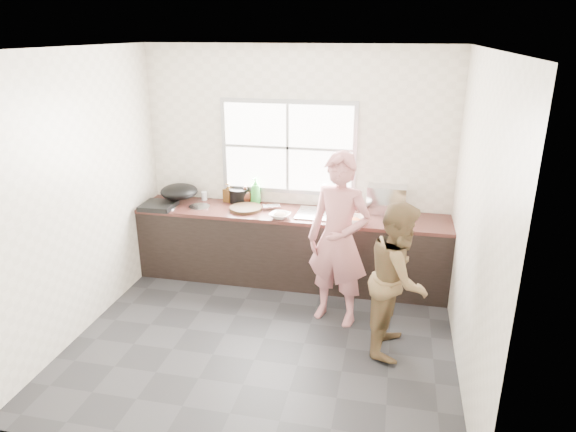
% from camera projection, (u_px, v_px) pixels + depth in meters
% --- Properties ---
extents(floor, '(3.60, 3.20, 0.01)m').
position_uv_depth(floor, '(264.00, 339.00, 5.01)').
color(floor, '#262629').
rests_on(floor, ground).
extents(ceiling, '(3.60, 3.20, 0.01)m').
position_uv_depth(ceiling, '(259.00, 47.00, 4.08)').
color(ceiling, silver).
rests_on(ceiling, wall_back).
extents(wall_back, '(3.60, 0.01, 2.70)m').
position_uv_depth(wall_back, '(297.00, 164.00, 6.02)').
color(wall_back, silver).
rests_on(wall_back, ground).
extents(wall_left, '(0.01, 3.20, 2.70)m').
position_uv_depth(wall_left, '(79.00, 195.00, 4.90)').
color(wall_left, beige).
rests_on(wall_left, ground).
extents(wall_right, '(0.01, 3.20, 2.70)m').
position_uv_depth(wall_right, '(475.00, 223.00, 4.19)').
color(wall_right, silver).
rests_on(wall_right, ground).
extents(wall_front, '(3.60, 0.01, 2.70)m').
position_uv_depth(wall_front, '(193.00, 294.00, 3.07)').
color(wall_front, beige).
rests_on(wall_front, ground).
extents(cabinet, '(3.60, 0.62, 0.82)m').
position_uv_depth(cabinet, '(291.00, 248.00, 6.05)').
color(cabinet, black).
rests_on(cabinet, floor).
extents(countertop, '(3.60, 0.64, 0.04)m').
position_uv_depth(countertop, '(291.00, 214.00, 5.91)').
color(countertop, '#3D1E18').
rests_on(countertop, cabinet).
extents(sink, '(0.55, 0.45, 0.02)m').
position_uv_depth(sink, '(321.00, 214.00, 5.83)').
color(sink, silver).
rests_on(sink, countertop).
extents(faucet, '(0.02, 0.02, 0.30)m').
position_uv_depth(faucet, '(324.00, 197.00, 5.96)').
color(faucet, silver).
rests_on(faucet, countertop).
extents(window_frame, '(1.60, 0.05, 1.10)m').
position_uv_depth(window_frame, '(288.00, 147.00, 5.96)').
color(window_frame, '#9EA0A5').
rests_on(window_frame, wall_back).
extents(window_glazing, '(1.50, 0.01, 1.00)m').
position_uv_depth(window_glazing, '(288.00, 148.00, 5.94)').
color(window_glazing, white).
rests_on(window_glazing, window_frame).
extents(woman, '(0.69, 0.55, 1.65)m').
position_uv_depth(woman, '(338.00, 246.00, 5.08)').
color(woman, '#C8787A').
rests_on(woman, floor).
extents(person_side, '(0.63, 0.76, 1.44)m').
position_uv_depth(person_side, '(399.00, 278.00, 4.64)').
color(person_side, brown).
rests_on(person_side, floor).
extents(cutting_board, '(0.47, 0.47, 0.04)m').
position_uv_depth(cutting_board, '(246.00, 208.00, 5.97)').
color(cutting_board, black).
rests_on(cutting_board, countertop).
extents(cleaver, '(0.23, 0.17, 0.01)m').
position_uv_depth(cleaver, '(271.00, 206.00, 5.99)').
color(cleaver, silver).
rests_on(cleaver, cutting_board).
extents(bowl_mince, '(0.27, 0.27, 0.06)m').
position_uv_depth(bowl_mince, '(280.00, 216.00, 5.71)').
color(bowl_mince, white).
rests_on(bowl_mince, countertop).
extents(bowl_crabs, '(0.25, 0.25, 0.06)m').
position_uv_depth(bowl_crabs, '(354.00, 221.00, 5.55)').
color(bowl_crabs, white).
rests_on(bowl_crabs, countertop).
extents(bowl_held, '(0.23, 0.23, 0.06)m').
position_uv_depth(bowl_held, '(336.00, 220.00, 5.59)').
color(bowl_held, silver).
rests_on(bowl_held, countertop).
extents(black_pot, '(0.30, 0.30, 0.17)m').
position_uv_depth(black_pot, '(239.00, 196.00, 6.22)').
color(black_pot, black).
rests_on(black_pot, countertop).
extents(plate_food, '(0.23, 0.23, 0.02)m').
position_uv_depth(plate_food, '(242.00, 204.00, 6.16)').
color(plate_food, silver).
rests_on(plate_food, countertop).
extents(bottle_green, '(0.15, 0.15, 0.32)m').
position_uv_depth(bottle_green, '(256.00, 191.00, 6.15)').
color(bottle_green, green).
rests_on(bottle_green, countertop).
extents(bottle_brown_tall, '(0.12, 0.13, 0.21)m').
position_uv_depth(bottle_brown_tall, '(229.00, 193.00, 6.24)').
color(bottle_brown_tall, '#4B2F12').
rests_on(bottle_brown_tall, countertop).
extents(bottle_brown_short, '(0.19, 0.19, 0.19)m').
position_uv_depth(bottle_brown_short, '(245.00, 195.00, 6.20)').
color(bottle_brown_short, '#451D11').
rests_on(bottle_brown_short, countertop).
extents(glass_jar, '(0.07, 0.07, 0.10)m').
position_uv_depth(glass_jar, '(204.00, 196.00, 6.32)').
color(glass_jar, white).
rests_on(glass_jar, countertop).
extents(burner, '(0.38, 0.38, 0.06)m').
position_uv_depth(burner, '(158.00, 206.00, 6.04)').
color(burner, black).
rests_on(burner, countertop).
extents(wok, '(0.50, 0.50, 0.17)m').
position_uv_depth(wok, '(179.00, 191.00, 6.18)').
color(wok, black).
rests_on(wok, burner).
extents(dish_rack, '(0.44, 0.32, 0.32)m').
position_uv_depth(dish_rack, '(387.00, 199.00, 5.85)').
color(dish_rack, silver).
rests_on(dish_rack, countertop).
extents(pot_lid_left, '(0.32, 0.32, 0.01)m').
position_uv_depth(pot_lid_left, '(164.00, 208.00, 6.04)').
color(pot_lid_left, silver).
rests_on(pot_lid_left, countertop).
extents(pot_lid_right, '(0.32, 0.32, 0.01)m').
position_uv_depth(pot_lid_right, '(199.00, 207.00, 6.07)').
color(pot_lid_right, '#AAACB1').
rests_on(pot_lid_right, countertop).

